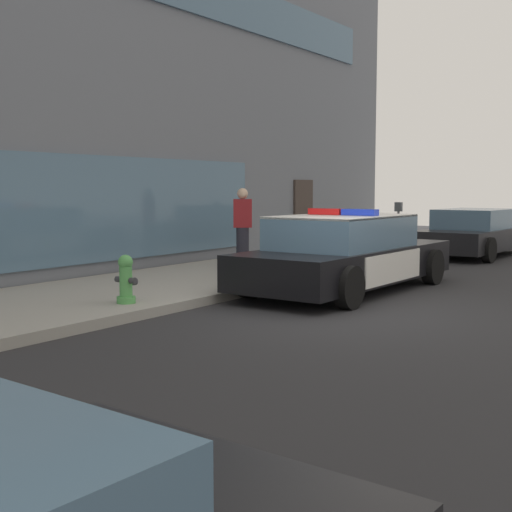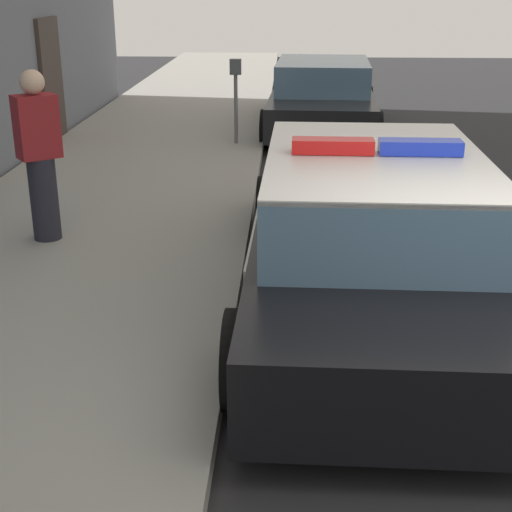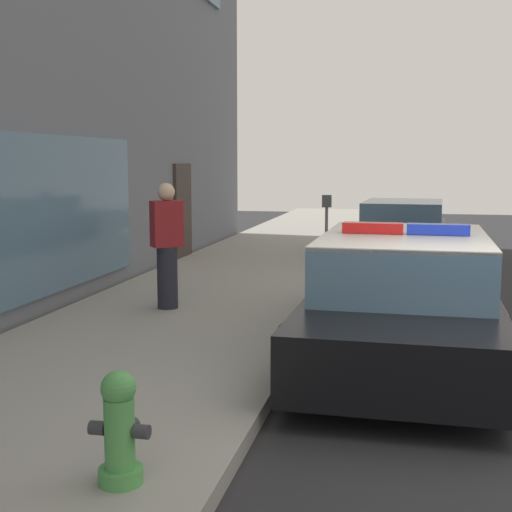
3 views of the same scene
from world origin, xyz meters
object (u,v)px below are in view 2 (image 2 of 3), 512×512
object	(u,v)px
police_cruiser	(370,232)
car_down_street	(322,97)
pedestrian_on_sidewalk	(40,156)
parking_meter	(236,85)

from	to	relation	value
police_cruiser	car_down_street	distance (m)	7.86
car_down_street	pedestrian_on_sidewalk	world-z (taller)	pedestrian_on_sidewalk
pedestrian_on_sidewalk	parking_meter	distance (m)	5.07
police_cruiser	pedestrian_on_sidewalk	size ratio (longest dim) A/B	3.06
parking_meter	police_cruiser	bearing A→B (deg)	-165.67
police_cruiser	car_down_street	size ratio (longest dim) A/B	1.13
police_cruiser	parking_meter	xyz separation A→B (m)	(6.03, 1.54, 0.40)
car_down_street	parking_meter	distance (m)	2.38
police_cruiser	car_down_street	bearing A→B (deg)	1.77
car_down_street	parking_meter	world-z (taller)	parking_meter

